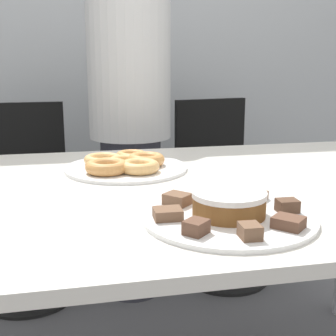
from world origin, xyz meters
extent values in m
cube|color=#B2B7BC|center=(0.00, 1.64, 1.30)|extent=(8.00, 0.05, 2.60)
cube|color=silver|center=(0.00, 0.00, 0.76)|extent=(1.89, 1.07, 0.03)
cylinder|color=#383842|center=(0.02, 0.89, 0.38)|extent=(0.28, 0.28, 0.76)
cylinder|color=silver|center=(0.02, 0.89, 1.06)|extent=(0.37, 0.37, 0.60)
cylinder|color=black|center=(-0.47, 0.93, 0.01)|extent=(0.44, 0.44, 0.01)
cylinder|color=#262626|center=(-0.47, 0.93, 0.23)|extent=(0.06, 0.06, 0.43)
cube|color=black|center=(-0.47, 0.93, 0.46)|extent=(0.45, 0.45, 0.04)
cube|color=black|center=(-0.48, 1.13, 0.69)|extent=(0.40, 0.04, 0.42)
cylinder|color=black|center=(0.51, 0.93, 0.01)|extent=(0.44, 0.44, 0.01)
cylinder|color=#262626|center=(0.51, 0.93, 0.23)|extent=(0.06, 0.06, 0.43)
cube|color=black|center=(0.51, 0.93, 0.46)|extent=(0.51, 0.51, 0.04)
cube|color=black|center=(0.47, 1.13, 0.69)|extent=(0.39, 0.10, 0.42)
cylinder|color=white|center=(0.07, -0.29, 0.78)|extent=(0.38, 0.38, 0.01)
cylinder|color=white|center=(-0.09, 0.22, 0.78)|extent=(0.38, 0.38, 0.01)
cylinder|color=brown|center=(0.07, -0.29, 0.80)|extent=(0.16, 0.16, 0.04)
cylinder|color=white|center=(0.07, -0.29, 0.83)|extent=(0.16, 0.16, 0.01)
cube|color=brown|center=(-0.02, -0.19, 0.79)|extent=(0.07, 0.07, 0.03)
cube|color=brown|center=(-0.06, -0.29, 0.79)|extent=(0.06, 0.05, 0.02)
cube|color=brown|center=(-0.02, -0.38, 0.79)|extent=(0.06, 0.06, 0.03)
cube|color=brown|center=(0.07, -0.43, 0.79)|extent=(0.04, 0.05, 0.03)
cube|color=brown|center=(0.17, -0.39, 0.79)|extent=(0.08, 0.08, 0.02)
cube|color=#513828|center=(0.21, -0.30, 0.79)|extent=(0.05, 0.04, 0.03)
cube|color=brown|center=(0.17, -0.20, 0.79)|extent=(0.07, 0.07, 0.02)
cube|color=brown|center=(0.08, -0.16, 0.79)|extent=(0.04, 0.05, 0.03)
torus|color=#E5AD66|center=(-0.09, 0.22, 0.80)|extent=(0.11, 0.11, 0.03)
torus|color=#E5AD66|center=(-0.15, 0.27, 0.80)|extent=(0.12, 0.12, 0.03)
torus|color=#D18E4C|center=(-0.15, 0.15, 0.80)|extent=(0.13, 0.13, 0.04)
torus|color=#E5AD66|center=(-0.06, 0.14, 0.80)|extent=(0.12, 0.12, 0.03)
torus|color=#D18E4C|center=(-0.02, 0.22, 0.80)|extent=(0.12, 0.12, 0.04)
torus|color=#D18E4C|center=(-0.06, 0.30, 0.80)|extent=(0.10, 0.10, 0.03)
camera|label=1|loc=(-0.25, -1.20, 1.11)|focal=50.00mm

